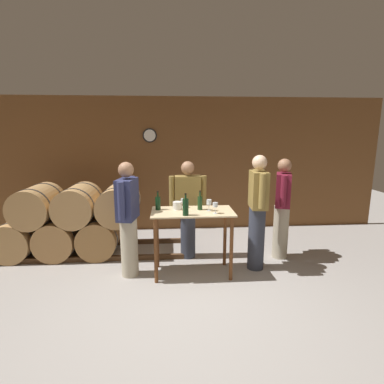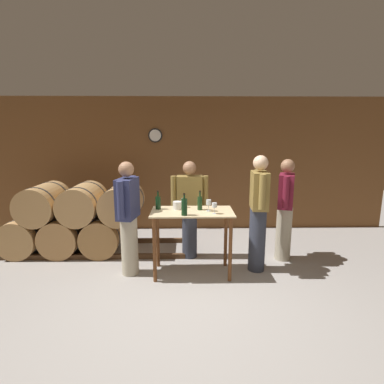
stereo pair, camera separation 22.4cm
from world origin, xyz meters
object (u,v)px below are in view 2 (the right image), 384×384
object	(u,v)px
wine_bottle_far_left	(158,202)
person_visitor_near_door	(128,216)
person_visitor_with_scarf	(258,211)
person_host	(190,208)
wine_glass_near_center	(209,203)
wine_bottle_center	(200,203)
wine_glass_near_right	(214,205)
ice_bucket	(177,205)
wine_glass_near_left	(183,201)
person_visitor_bearded	(285,208)
wine_bottle_left	(184,207)

from	to	relation	value
wine_bottle_far_left	person_visitor_near_door	world-z (taller)	person_visitor_near_door
person_visitor_with_scarf	person_host	bearing A→B (deg)	153.14
wine_glass_near_center	person_host	world-z (taller)	person_host
wine_bottle_center	wine_glass_near_center	world-z (taller)	wine_bottle_center
wine_bottle_center	person_host	world-z (taller)	person_host
wine_glass_near_right	ice_bucket	distance (m)	0.57
wine_glass_near_left	person_visitor_bearded	world-z (taller)	person_visitor_bearded
wine_bottle_left	person_visitor_with_scarf	distance (m)	1.11
wine_glass_near_center	ice_bucket	size ratio (longest dim) A/B	1.25
wine_bottle_far_left	wine_glass_near_center	xyz separation A→B (m)	(0.71, -0.12, 0.02)
person_host	person_visitor_with_scarf	bearing A→B (deg)	-26.86
wine_bottle_far_left	wine_bottle_left	distance (m)	0.50
wine_glass_near_center	person_visitor_with_scarf	bearing A→B (deg)	7.95
wine_bottle_center	person_host	bearing A→B (deg)	104.88
wine_glass_near_center	wine_bottle_far_left	bearing A→B (deg)	170.56
ice_bucket	person_host	distance (m)	0.54
wine_glass_near_right	person_visitor_with_scarf	bearing A→B (deg)	20.13
wine_glass_near_right	person_visitor_with_scarf	distance (m)	0.72
person_visitor_bearded	person_visitor_with_scarf	bearing A→B (deg)	-143.72
wine_bottle_center	person_visitor_bearded	world-z (taller)	person_visitor_bearded
wine_bottle_left	wine_glass_near_left	bearing A→B (deg)	92.69
wine_bottle_left	person_host	xyz separation A→B (m)	(0.08, 0.81, -0.22)
wine_bottle_left	person_visitor_with_scarf	bearing A→B (deg)	16.19
person_visitor_bearded	wine_glass_near_center	bearing A→B (deg)	-158.92
person_visitor_with_scarf	person_visitor_bearded	bearing A→B (deg)	36.28
wine_bottle_far_left	person_visitor_bearded	size ratio (longest dim) A/B	0.17
person_visitor_near_door	wine_glass_near_right	bearing A→B (deg)	-7.58
wine_bottle_center	person_host	xyz separation A→B (m)	(-0.14, 0.53, -0.21)
wine_bottle_center	wine_glass_near_left	xyz separation A→B (m)	(-0.24, 0.14, -0.01)
wine_bottle_far_left	person_visitor_with_scarf	xyz separation A→B (m)	(1.43, -0.02, -0.13)
wine_glass_near_left	person_visitor_near_door	bearing A→B (deg)	-165.93
wine_bottle_far_left	person_visitor_bearded	xyz separation A→B (m)	(1.94, 0.36, -0.18)
wine_bottle_center	person_host	size ratio (longest dim) A/B	0.18
wine_glass_near_left	person_visitor_bearded	size ratio (longest dim) A/B	0.08
wine_glass_near_right	person_host	bearing A→B (deg)	113.76
ice_bucket	person_host	world-z (taller)	person_host
wine_bottle_far_left	person_visitor_with_scarf	bearing A→B (deg)	-0.68
wine_bottle_center	wine_glass_near_right	bearing A→B (deg)	-48.93
wine_glass_near_left	person_visitor_with_scarf	distance (m)	1.09
wine_glass_near_left	wine_glass_near_right	size ratio (longest dim) A/B	0.88
wine_bottle_left	wine_bottle_center	world-z (taller)	wine_bottle_left
wine_bottle_far_left	wine_bottle_center	size ratio (longest dim) A/B	0.98
wine_bottle_left	wine_glass_near_right	world-z (taller)	wine_bottle_left
wine_bottle_far_left	ice_bucket	distance (m)	0.28
wine_glass_near_right	person_visitor_near_door	distance (m)	1.21
person_visitor_bearded	person_visitor_near_door	distance (m)	2.40
wine_glass_near_left	person_visitor_near_door	distance (m)	0.81
wine_glass_near_left	ice_bucket	distance (m)	0.13
wine_bottle_left	wine_glass_near_right	bearing A→B (deg)	9.41
wine_glass_near_center	wine_glass_near_left	bearing A→B (deg)	149.41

